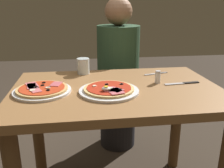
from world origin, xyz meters
name	(u,v)px	position (x,y,z in m)	size (l,w,h in m)	color
dining_table	(117,111)	(0.00, 0.00, 0.59)	(1.06, 0.71, 0.73)	olive
pizza_foreground	(109,90)	(-0.05, -0.07, 0.74)	(0.29, 0.29, 0.05)	white
pizza_across_left	(42,90)	(-0.37, -0.02, 0.74)	(0.28, 0.28, 0.03)	white
water_glass_near	(83,67)	(-0.16, 0.28, 0.77)	(0.07, 0.07, 0.09)	silver
fork	(154,74)	(0.26, 0.21, 0.73)	(0.16, 0.06, 0.00)	silver
knife	(184,83)	(0.37, 0.01, 0.73)	(0.20, 0.04, 0.01)	silver
salt_shaker	(158,77)	(0.23, 0.04, 0.76)	(0.03, 0.03, 0.07)	white
diner_person	(118,80)	(0.11, 0.65, 0.56)	(0.32, 0.32, 1.18)	black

